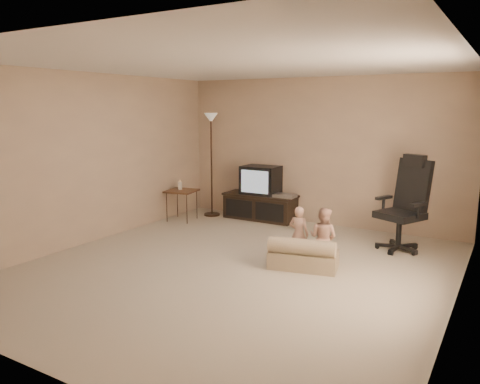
{
  "coord_description": "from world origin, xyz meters",
  "views": [
    {
      "loc": [
        2.91,
        -4.79,
        2.0
      ],
      "look_at": [
        -0.29,
        0.6,
        0.86
      ],
      "focal_mm": 35.0,
      "sensor_mm": 36.0,
      "label": 1
    }
  ],
  "objects_px": {
    "tv_stand": "(261,197)",
    "toddler_left": "(299,234)",
    "floor_lamp": "(211,141)",
    "child_sofa": "(303,256)",
    "side_table": "(182,191)",
    "toddler_right": "(323,238)",
    "office_chair": "(404,216)"
  },
  "relations": [
    {
      "from": "floor_lamp",
      "to": "child_sofa",
      "type": "relative_size",
      "value": 2.07
    },
    {
      "from": "floor_lamp",
      "to": "side_table",
      "type": "bearing_deg",
      "value": -112.71
    },
    {
      "from": "side_table",
      "to": "toddler_right",
      "type": "distance_m",
      "value": 3.26
    },
    {
      "from": "side_table",
      "to": "toddler_left",
      "type": "distance_m",
      "value": 2.91
    },
    {
      "from": "child_sofa",
      "to": "toddler_left",
      "type": "xyz_separation_m",
      "value": [
        -0.17,
        0.24,
        0.2
      ]
    },
    {
      "from": "side_table",
      "to": "toddler_right",
      "type": "xyz_separation_m",
      "value": [
        3.07,
        -1.09,
        -0.15
      ]
    },
    {
      "from": "toddler_left",
      "to": "tv_stand",
      "type": "bearing_deg",
      "value": -51.95
    },
    {
      "from": "office_chair",
      "to": "floor_lamp",
      "type": "relative_size",
      "value": 0.71
    },
    {
      "from": "tv_stand",
      "to": "floor_lamp",
      "type": "relative_size",
      "value": 0.72
    },
    {
      "from": "child_sofa",
      "to": "toddler_right",
      "type": "relative_size",
      "value": 1.19
    },
    {
      "from": "tv_stand",
      "to": "office_chair",
      "type": "bearing_deg",
      "value": -12.96
    },
    {
      "from": "side_table",
      "to": "toddler_right",
      "type": "relative_size",
      "value": 0.96
    },
    {
      "from": "side_table",
      "to": "toddler_left",
      "type": "height_order",
      "value": "side_table"
    },
    {
      "from": "office_chair",
      "to": "child_sofa",
      "type": "relative_size",
      "value": 1.47
    },
    {
      "from": "office_chair",
      "to": "tv_stand",
      "type": "bearing_deg",
      "value": -167.4
    },
    {
      "from": "toddler_right",
      "to": "office_chair",
      "type": "bearing_deg",
      "value": -112.17
    },
    {
      "from": "tv_stand",
      "to": "floor_lamp",
      "type": "xyz_separation_m",
      "value": [
        -0.93,
        -0.19,
        0.98
      ]
    },
    {
      "from": "child_sofa",
      "to": "side_table",
      "type": "bearing_deg",
      "value": 144.11
    },
    {
      "from": "floor_lamp",
      "to": "child_sofa",
      "type": "xyz_separation_m",
      "value": [
        2.63,
        -1.87,
        -1.22
      ]
    },
    {
      "from": "tv_stand",
      "to": "toddler_left",
      "type": "xyz_separation_m",
      "value": [
        1.54,
        -1.81,
        -0.03
      ]
    },
    {
      "from": "tv_stand",
      "to": "toddler_left",
      "type": "bearing_deg",
      "value": -49.9
    },
    {
      "from": "side_table",
      "to": "child_sofa",
      "type": "distance_m",
      "value": 3.17
    },
    {
      "from": "child_sofa",
      "to": "toddler_right",
      "type": "distance_m",
      "value": 0.34
    },
    {
      "from": "floor_lamp",
      "to": "tv_stand",
      "type": "bearing_deg",
      "value": 11.26
    },
    {
      "from": "office_chair",
      "to": "toddler_right",
      "type": "bearing_deg",
      "value": -93.73
    },
    {
      "from": "tv_stand",
      "to": "toddler_right",
      "type": "xyz_separation_m",
      "value": [
        1.89,
        -1.86,
        -0.02
      ]
    },
    {
      "from": "side_table",
      "to": "child_sofa",
      "type": "height_order",
      "value": "side_table"
    },
    {
      "from": "tv_stand",
      "to": "child_sofa",
      "type": "xyz_separation_m",
      "value": [
        1.7,
        -2.05,
        -0.24
      ]
    },
    {
      "from": "side_table",
      "to": "child_sofa",
      "type": "bearing_deg",
      "value": -23.86
    },
    {
      "from": "office_chair",
      "to": "floor_lamp",
      "type": "bearing_deg",
      "value": -161.16
    },
    {
      "from": "toddler_right",
      "to": "child_sofa",
      "type": "bearing_deg",
      "value": 51.9
    },
    {
      "from": "tv_stand",
      "to": "side_table",
      "type": "height_order",
      "value": "tv_stand"
    }
  ]
}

